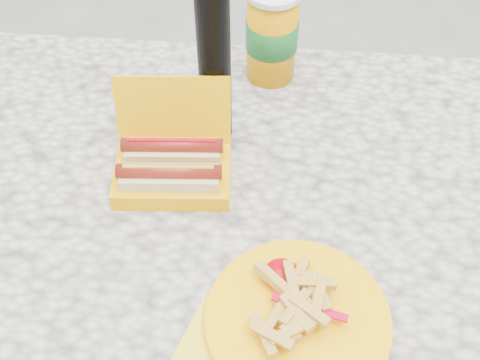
{
  "coord_description": "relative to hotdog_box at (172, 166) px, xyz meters",
  "views": [
    {
      "loc": [
        0.1,
        -0.55,
        1.47
      ],
      "look_at": [
        0.05,
        0.02,
        0.8
      ],
      "focal_mm": 45.0,
      "sensor_mm": 36.0,
      "label": 1
    }
  ],
  "objects": [
    {
      "name": "picnic_table",
      "position": [
        0.06,
        -0.05,
        -0.14
      ],
      "size": [
        1.2,
        0.8,
        0.75
      ],
      "color": "beige",
      "rests_on": "ground"
    },
    {
      "name": "hotdog_box",
      "position": [
        0.0,
        0.0,
        0.0
      ],
      "size": [
        0.19,
        0.16,
        0.14
      ],
      "rotation": [
        0.0,
        0.0,
        0.08
      ],
      "color": "#FFB300",
      "rests_on": "picnic_table"
    },
    {
      "name": "fries_plate",
      "position": [
        0.19,
        -0.23,
        -0.02
      ],
      "size": [
        0.3,
        0.33,
        0.05
      ],
      "rotation": [
        0.0,
        0.0,
        -0.34
      ],
      "color": "yellow",
      "rests_on": "picnic_table"
    },
    {
      "name": "soda_cup",
      "position": [
        0.14,
        0.27,
        0.06
      ],
      "size": [
        0.09,
        0.09,
        0.18
      ],
      "rotation": [
        0.0,
        0.0,
        0.27
      ],
      "color": "orange",
      "rests_on": "picnic_table"
    }
  ]
}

